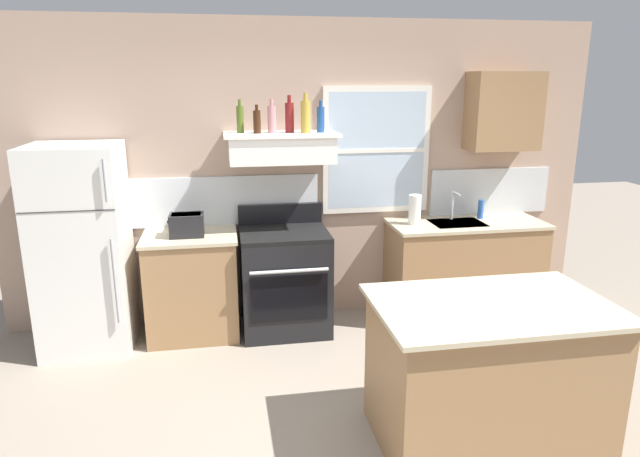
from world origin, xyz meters
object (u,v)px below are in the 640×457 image
Objects in this scene: toaster at (187,225)px; dish_soap_bottle at (481,209)px; bottle_olive_oil_square at (240,119)px; bottle_red_label_wine at (289,117)px; refrigerator at (83,249)px; kitchen_island at (487,372)px; bottle_blue_liqueur at (321,119)px; bottle_brown_stout at (257,121)px; bottle_rose_pink at (272,119)px; bottle_champagne_gold_foil at (306,116)px; stove_range at (285,280)px; paper_towel_roll at (415,210)px.

toaster is 2.70m from dish_soap_bottle.
bottle_olive_oil_square is 0.89× the size of bottle_red_label_wine.
dish_soap_bottle is (3.53, 0.16, 0.15)m from refrigerator.
bottle_red_label_wine is at bearing 116.40° from kitchen_island.
kitchen_island is (-0.85, -1.95, -0.54)m from dish_soap_bottle.
refrigerator is at bearing -177.18° from bottle_blue_liqueur.
bottle_brown_stout is 2.65m from kitchen_island.
bottle_blue_liqueur is (0.41, -0.02, -0.01)m from bottle_rose_pink.
bottle_brown_stout is 0.41m from bottle_champagne_gold_foil.
kitchen_island is at bearing -69.87° from bottle_blue_liqueur.
bottle_red_label_wine reaches higher than toaster.
bottle_brown_stout is 0.71× the size of bottle_champagne_gold_foil.
toaster is 0.27× the size of stove_range.
bottle_rose_pink is (0.13, 0.02, 0.02)m from bottle_brown_stout.
toaster is 1.08× the size of bottle_olive_oil_square.
stove_range is at bearing -51.64° from bottle_rose_pink.
bottle_blue_liqueur reaches higher than toaster.
refrigerator is at bearing -177.40° from dish_soap_bottle.
kitchen_island is (1.10, -1.91, -1.40)m from bottle_rose_pink.
stove_range is at bearing 0.79° from refrigerator.
bottle_blue_liqueur is at bearing 14.38° from bottle_champagne_gold_foil.
refrigerator is 1.76m from bottle_brown_stout.
stove_range is 3.92× the size of bottle_rose_pink.
bottle_rose_pink is at bearing 120.05° from kitchen_island.
bottle_blue_liqueur is at bearing -6.92° from bottle_red_label_wine.
bottle_blue_liqueur is 2.45m from kitchen_island.
bottle_champagne_gold_foil is at bearing 11.33° from stove_range.
bottle_brown_stout is at bearing -178.35° from dish_soap_bottle.
bottle_red_label_wine is at bearing 173.08° from bottle_blue_liqueur.
bottle_brown_stout reaches higher than toaster.
stove_range is 4.11× the size of bottle_blue_liqueur.
bottle_champagne_gold_foil is 1.25× the size of bottle_blue_liqueur.
stove_range and dish_soap_bottle have the same top height.
bottle_brown_stout is at bearing 179.74° from bottle_blue_liqueur.
bottle_olive_oil_square is at bearing 155.64° from stove_range.
bottle_brown_stout is at bearing 123.01° from kitchen_island.
bottle_red_label_wine is at bearing 6.05° from bottle_brown_stout.
bottle_olive_oil_square is at bearing 151.29° from bottle_brown_stout.
bottle_champagne_gold_foil is at bearing -11.65° from bottle_olive_oil_square.
toaster is 1.04m from bottle_brown_stout.
bottle_champagne_gold_foil reaches higher than bottle_rose_pink.
bottle_blue_liqueur reaches higher than kitchen_island.
toaster is at bearing -177.23° from bottle_champagne_gold_foil.
bottle_red_label_wine is at bearing 54.58° from stove_range.
refrigerator reaches higher than paper_towel_roll.
bottle_champagne_gold_foil is 0.24× the size of kitchen_island.
refrigerator reaches higher than kitchen_island.
toaster is 2.64m from kitchen_island.
bottle_olive_oil_square is (-0.33, 0.15, 1.40)m from stove_range.
bottle_red_label_wine is at bearing 176.45° from paper_towel_roll.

